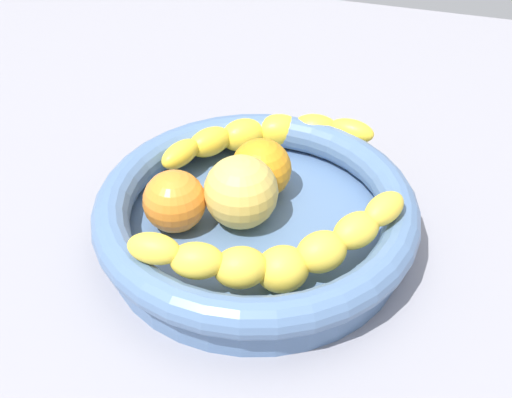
% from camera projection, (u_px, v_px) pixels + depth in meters
% --- Properties ---
extents(kitchen_counter, '(1.20, 1.20, 0.03)m').
position_uv_depth(kitchen_counter, '(256.00, 253.00, 0.70)').
color(kitchen_counter, gray).
rests_on(kitchen_counter, ground).
extents(fruit_bowl, '(0.31, 0.31, 0.06)m').
position_uv_depth(fruit_bowl, '(256.00, 218.00, 0.67)').
color(fruit_bowl, '#506F9A').
rests_on(fruit_bowl, kitchen_counter).
extents(banana_draped_left, '(0.14, 0.21, 0.04)m').
position_uv_depth(banana_draped_left, '(263.00, 135.00, 0.75)').
color(banana_draped_left, yellow).
rests_on(banana_draped_left, fruit_bowl).
extents(banana_draped_right, '(0.15, 0.22, 0.06)m').
position_uv_depth(banana_draped_right, '(279.00, 252.00, 0.59)').
color(banana_draped_right, yellow).
rests_on(banana_draped_right, fruit_bowl).
extents(orange_front, '(0.06, 0.06, 0.06)m').
position_uv_depth(orange_front, '(174.00, 201.00, 0.65)').
color(orange_front, orange).
rests_on(orange_front, fruit_bowl).
extents(orange_mid_left, '(0.06, 0.06, 0.06)m').
position_uv_depth(orange_mid_left, '(261.00, 169.00, 0.69)').
color(orange_mid_left, orange).
rests_on(orange_mid_left, fruit_bowl).
extents(apple_yellow, '(0.07, 0.07, 0.07)m').
position_uv_depth(apple_yellow, '(241.00, 193.00, 0.65)').
color(apple_yellow, '#DEBC59').
rests_on(apple_yellow, fruit_bowl).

